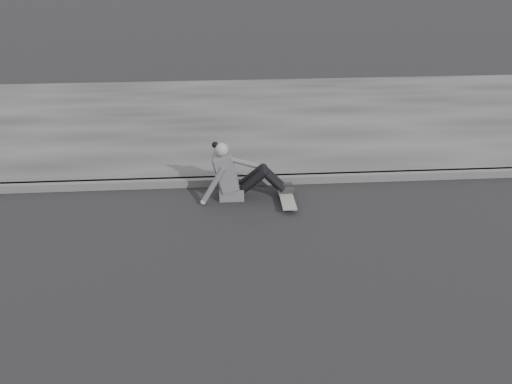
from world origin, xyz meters
TOP-DOWN VIEW (x-y plane):
  - ground at (0.00, 0.00)m, footprint 80.00×80.00m
  - curb at (0.00, 2.58)m, footprint 24.00×0.16m
  - sidewalk at (0.00, 5.60)m, footprint 24.00×6.00m
  - skateboard at (-0.86, 1.88)m, footprint 0.20×0.78m
  - seated_woman at (-1.60, 2.12)m, footprint 1.38×0.46m

SIDE VIEW (x-z plane):
  - ground at x=0.00m, z-range 0.00..0.00m
  - curb at x=0.00m, z-range 0.00..0.12m
  - sidewalk at x=0.00m, z-range 0.00..0.12m
  - skateboard at x=-0.86m, z-range 0.03..0.12m
  - seated_woman at x=-1.60m, z-range -0.08..0.80m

